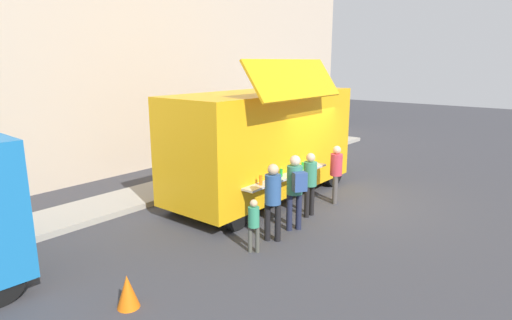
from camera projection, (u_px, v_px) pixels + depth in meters
ground_plane at (338, 205)px, 11.57m from camera, size 60.00×60.00×0.00m
curb_strip at (85, 212)px, 10.79m from camera, size 28.00×1.60×0.15m
building_behind at (39, 63)px, 13.12m from camera, size 32.00×2.40×7.50m
food_truck_main at (264, 141)px, 11.84m from camera, size 6.00×2.92×3.87m
traffic_cone_orange at (128, 291)px, 6.69m from camera, size 0.36×0.36×0.55m
trash_bin at (288, 148)px, 16.93m from camera, size 0.60×0.60×0.90m
customer_front_ordering at (310, 179)px, 10.51m from camera, size 0.34×0.33×1.63m
customer_mid_with_backpack at (295, 185)px, 9.58m from camera, size 0.50×0.57×1.77m
customer_rear_waiting at (273, 196)px, 9.03m from camera, size 0.35×0.35×1.72m
customer_extra_browsing at (336, 169)px, 11.53m from camera, size 0.33×0.33×1.60m
child_near_queue at (254, 221)px, 8.54m from camera, size 0.23×0.23×1.13m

